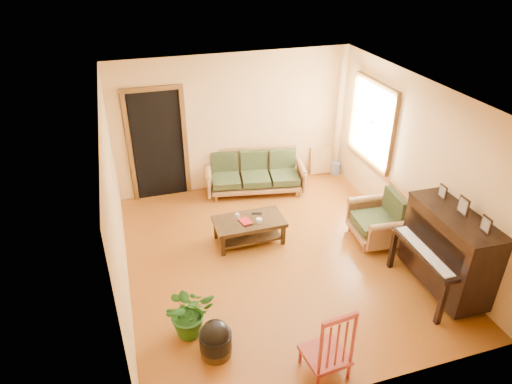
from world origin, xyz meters
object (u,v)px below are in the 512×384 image
object	(u,v)px
footstool	(216,343)
sofa	(255,173)
piano	(448,252)
coffee_table	(249,230)
ceramic_crock	(335,168)
potted_plant	(189,312)
red_chair	(327,339)
armchair	(377,217)

from	to	relation	value
footstool	sofa	bearing A→B (deg)	66.23
piano	footstool	xyz separation A→B (m)	(-3.32, -0.22, -0.43)
sofa	coffee_table	distance (m)	1.66
sofa	ceramic_crock	xyz separation A→B (m)	(1.83, 0.24, -0.28)
footstool	potted_plant	world-z (taller)	potted_plant
coffee_table	ceramic_crock	xyz separation A→B (m)	(2.41, 1.79, -0.09)
red_chair	ceramic_crock	xyz separation A→B (m)	(2.30, 4.48, -0.38)
footstool	ceramic_crock	size ratio (longest dim) A/B	1.63
sofa	red_chair	distance (m)	4.27
piano	sofa	bearing A→B (deg)	118.28
sofa	coffee_table	bearing A→B (deg)	-100.29
red_chair	piano	bearing A→B (deg)	14.77
potted_plant	piano	bearing A→B (deg)	-3.31
armchair	ceramic_crock	xyz separation A→B (m)	(0.42, 2.35, -0.32)
piano	footstool	distance (m)	3.35
ceramic_crock	potted_plant	bearing A→B (deg)	-136.63
armchair	coffee_table	bearing A→B (deg)	169.05
armchair	ceramic_crock	bearing A→B (deg)	84.61
red_chair	ceramic_crock	world-z (taller)	red_chair
coffee_table	potted_plant	bearing A→B (deg)	-126.90
armchair	footstool	size ratio (longest dim) A/B	2.26
footstool	ceramic_crock	bearing A→B (deg)	48.54
sofa	armchair	xyz separation A→B (m)	(1.40, -2.11, 0.04)
coffee_table	armchair	distance (m)	2.07
piano	ceramic_crock	size ratio (longest dim) A/B	5.86
piano	ceramic_crock	xyz separation A→B (m)	(0.12, 3.66, -0.50)
piano	coffee_table	bearing A→B (deg)	142.38
coffee_table	ceramic_crock	size ratio (longest dim) A/B	4.72
sofa	armchair	distance (m)	2.53
coffee_table	ceramic_crock	world-z (taller)	coffee_table
footstool	ceramic_crock	world-z (taller)	footstool
piano	red_chair	size ratio (longest dim) A/B	1.39
red_chair	potted_plant	xyz separation A→B (m)	(-1.36, 1.02, -0.15)
coffee_table	red_chair	bearing A→B (deg)	-87.74
armchair	ceramic_crock	distance (m)	2.41
red_chair	potted_plant	world-z (taller)	red_chair
sofa	footstool	bearing A→B (deg)	-103.56
sofa	ceramic_crock	world-z (taller)	sofa
piano	potted_plant	bearing A→B (deg)	178.44
sofa	piano	size ratio (longest dim) A/B	1.34
footstool	potted_plant	size ratio (longest dim) A/B	0.56
red_chair	coffee_table	bearing A→B (deg)	86.51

